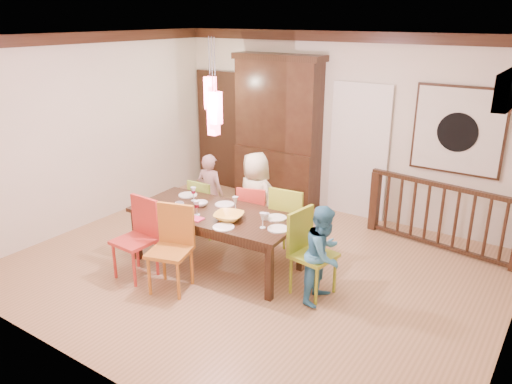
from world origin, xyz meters
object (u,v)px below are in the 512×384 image
Objects in this scene: person_far_left at (210,193)px; person_far_mid at (256,199)px; balustrade at (441,215)px; china_hutch at (278,131)px; dining_table at (216,218)px; person_end_right at (324,254)px; chair_far_left at (207,203)px; chair_end_right at (314,249)px.

person_far_mid is (0.82, -0.00, 0.07)m from person_far_left.
person_far_left is at bearing -149.31° from balustrade.
dining_table is at bearing -76.05° from china_hutch.
person_end_right is at bearing 156.34° from person_far_left.
chair_far_left is 0.86× the size of chair_end_right.
person_far_mid is (0.78, 0.14, 0.18)m from chair_far_left.
person_end_right is at bearing 165.86° from person_far_mid.
chair_end_right is at bearing 162.13° from chair_far_left.
person_end_right is at bearing -104.10° from chair_end_right.
person_far_mid reaches higher than chair_end_right.
balustrade is (3.00, 1.47, -0.00)m from chair_far_left.
person_far_mid is at bearing 60.57° from person_end_right.
balustrade is at bearing -15.04° from chair_end_right.
chair_end_right is 0.17m from person_end_right.
china_hutch is (-0.62, 2.49, 0.60)m from dining_table.
balustrade is at bearing -160.64° from person_far_left.
chair_end_right is 0.40× the size of china_hutch.
china_hutch is 2.19× the size of person_end_right.
person_far_left is at bearing 129.55° from dining_table.
person_far_left is (-0.15, -1.67, -0.67)m from china_hutch.
china_hutch reaches higher than person_end_right.
dining_table is 1.65× the size of person_far_mid.
person_far_mid is (-1.32, 0.75, 0.10)m from chair_end_right.
balustrade is at bearing 39.61° from dining_table.
person_far_left is 0.82m from person_far_mid.
person_far_left reaches higher than chair_end_right.
balustrade is at bearing -19.77° from person_end_right.
chair_far_left is 0.72× the size of person_far_left.
person_far_left reaches higher than dining_table.
chair_end_right is 0.87× the size of person_end_right.
chair_far_left is 0.81m from person_far_mid.
chair_end_right is (1.38, 0.06, -0.09)m from dining_table.
person_far_left is at bearing -74.26° from chair_far_left.
person_end_right reaches higher than balustrade.
dining_table is at bearing 89.30° from person_end_right.
china_hutch reaches higher than balustrade.
chair_end_right is at bearing -0.83° from dining_table.
person_far_mid reaches higher than balustrade.
china_hutch is 3.37m from person_end_right.
person_end_right is (2.16, -2.49, -0.69)m from china_hutch.
person_far_left is (-2.14, 0.75, 0.03)m from chair_end_right.
china_hutch reaches higher than dining_table.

